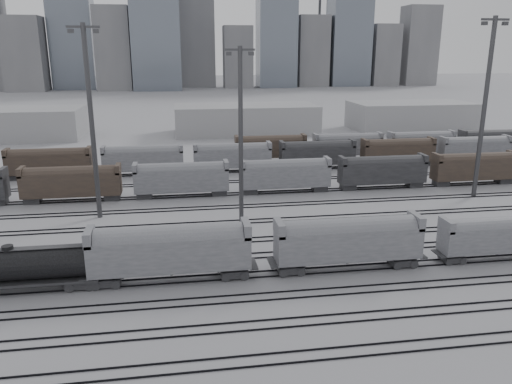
{
  "coord_description": "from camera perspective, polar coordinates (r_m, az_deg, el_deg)",
  "views": [
    {
      "loc": [
        -9.16,
        -46.61,
        22.77
      ],
      "look_at": [
        1.07,
        18.83,
        4.0
      ],
      "focal_mm": 35.0,
      "sensor_mm": 36.0,
      "label": 1
    }
  ],
  "objects": [
    {
      "name": "ground",
      "position": [
        52.67,
        2.05,
        -9.8
      ],
      "size": [
        900.0,
        900.0,
        0.0
      ],
      "primitive_type": "plane",
      "color": "#A7A7AC",
      "rests_on": "ground"
    },
    {
      "name": "tracks",
      "position": [
        68.62,
        -0.71,
        -3.49
      ],
      "size": [
        220.0,
        71.5,
        0.16
      ],
      "color": "black",
      "rests_on": "ground"
    },
    {
      "name": "tank_car_b",
      "position": [
        54.3,
        -26.28,
        -7.64
      ],
      "size": [
        18.66,
        3.11,
        4.61
      ],
      "color": "black",
      "rests_on": "ground"
    },
    {
      "name": "hopper_car_a",
      "position": [
        51.34,
        -9.78,
        -6.36
      ],
      "size": [
        16.24,
        3.23,
        5.81
      ],
      "color": "black",
      "rests_on": "ground"
    },
    {
      "name": "hopper_car_b",
      "position": [
        54.23,
        10.51,
        -5.28
      ],
      "size": [
        15.81,
        3.14,
        5.65
      ],
      "color": "black",
      "rests_on": "ground"
    },
    {
      "name": "hopper_car_c",
      "position": [
        62.34,
        26.05,
        -4.32
      ],
      "size": [
        13.67,
        2.71,
        4.89
      ],
      "color": "black",
      "rests_on": "ground"
    },
    {
      "name": "light_mast_b",
      "position": [
        71.34,
        -18.31,
        7.92
      ],
      "size": [
        4.21,
        0.67,
        26.28
      ],
      "color": "#3C3C3F",
      "rests_on": "ground"
    },
    {
      "name": "light_mast_c",
      "position": [
        64.91,
        -1.76,
        6.63
      ],
      "size": [
        3.74,
        0.6,
        23.39
      ],
      "color": "#3C3C3F",
      "rests_on": "ground"
    },
    {
      "name": "light_mast_d",
      "position": [
        86.01,
        24.68,
        9.06
      ],
      "size": [
        4.45,
        0.71,
        27.82
      ],
      "color": "#3C3C3F",
      "rests_on": "ground"
    },
    {
      "name": "bg_string_near",
      "position": [
        82.9,
        3.33,
        1.85
      ],
      "size": [
        151.0,
        3.0,
        5.6
      ],
      "color": "gray",
      "rests_on": "ground"
    },
    {
      "name": "bg_string_mid",
      "position": [
        100.43,
        7.01,
        4.23
      ],
      "size": [
        151.0,
        3.0,
        5.6
      ],
      "color": "black",
      "rests_on": "ground"
    },
    {
      "name": "bg_string_far",
      "position": [
        113.67,
        14.47,
        5.2
      ],
      "size": [
        66.0,
        3.0,
        5.6
      ],
      "color": "#47382D",
      "rests_on": "ground"
    },
    {
      "name": "warehouse_mid",
      "position": [
        144.12,
        -1.18,
        8.33
      ],
      "size": [
        40.0,
        18.0,
        8.0
      ],
      "primitive_type": "cube",
      "color": "gray",
      "rests_on": "ground"
    },
    {
      "name": "warehouse_right",
      "position": [
        158.71,
        17.21,
        8.33
      ],
      "size": [
        35.0,
        18.0,
        8.0
      ],
      "primitive_type": "cube",
      "color": "gray",
      "rests_on": "ground"
    },
    {
      "name": "skyline",
      "position": [
        327.44,
        -5.65,
        17.84
      ],
      "size": [
        316.0,
        22.4,
        95.0
      ],
      "color": "gray",
      "rests_on": "ground"
    }
  ]
}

